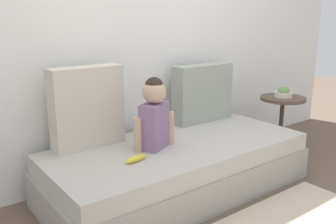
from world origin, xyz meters
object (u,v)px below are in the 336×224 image
throw_pillow_left (87,107)px  couch (178,167)px  fruit_bowl (283,93)px  throw_pillow_right (202,93)px  side_table (282,109)px  toddler (154,113)px  banana (136,159)px

throw_pillow_left → couch: bearing=-32.6°
throw_pillow_left → fruit_bowl: (1.90, -0.25, -0.09)m
throw_pillow_right → side_table: throw_pillow_right is taller
throw_pillow_left → side_table: 1.93m
side_table → throw_pillow_left: bearing=172.5°
toddler → couch: bearing=-9.0°
side_table → couch: bearing=-176.0°
toddler → fruit_bowl: bearing=2.4°
toddler → banana: size_ratio=2.95×
couch → side_table: size_ratio=3.75×
throw_pillow_right → couch: bearing=-147.4°
throw_pillow_right → fruit_bowl: (0.82, -0.25, -0.06)m
toddler → side_table: size_ratio=0.96×
banana → throw_pillow_right: bearing=25.1°
toddler → fruit_bowl: size_ratio=2.97×
banana → side_table: size_ratio=0.32×
couch → side_table: bearing=4.0°
throw_pillow_left → throw_pillow_right: size_ratio=0.99×
throw_pillow_right → fruit_bowl: size_ratio=3.37×
throw_pillow_left → throw_pillow_right: bearing=0.0°
throw_pillow_left → banana: bearing=-76.9°
throw_pillow_right → fruit_bowl: 0.86m
throw_pillow_left → toddler: size_ratio=1.13×
side_table → fruit_bowl: size_ratio=3.11×
couch → throw_pillow_left: (-0.54, 0.35, 0.47)m
throw_pillow_left → fruit_bowl: bearing=-7.5°
toddler → fruit_bowl: toddler is taller
side_table → fruit_bowl: bearing=3.6°
toddler → fruit_bowl: 1.55m
toddler → banana: toddler is taller
couch → side_table: side_table is taller
throw_pillow_right → toddler: (-0.73, -0.32, 0.00)m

